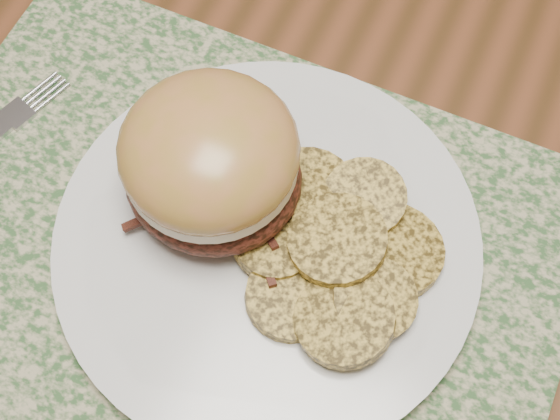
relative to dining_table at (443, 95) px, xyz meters
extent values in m
plane|color=brown|center=(0.00, 0.00, -0.67)|extent=(3.50, 3.50, 0.00)
cube|color=brown|center=(0.00, 0.00, 0.06)|extent=(1.50, 0.90, 0.04)
cube|color=#32552C|center=(-0.09, -0.24, 0.08)|extent=(0.45, 0.33, 0.00)
cylinder|color=silver|center=(-0.06, -0.22, 0.09)|extent=(0.26, 0.26, 0.02)
ellipsoid|color=black|center=(-0.11, -0.20, 0.12)|extent=(0.12, 0.12, 0.05)
cylinder|color=beige|center=(-0.11, -0.20, 0.14)|extent=(0.11, 0.11, 0.01)
ellipsoid|color=#A86D37|center=(-0.11, -0.20, 0.16)|extent=(0.12, 0.12, 0.06)
cylinder|color=gold|center=(-0.05, -0.18, 0.10)|extent=(0.08, 0.08, 0.01)
cylinder|color=gold|center=(-0.02, -0.17, 0.11)|extent=(0.08, 0.08, 0.02)
cylinder|color=gold|center=(0.01, -0.20, 0.10)|extent=(0.09, 0.09, 0.02)
cylinder|color=gold|center=(-0.06, -0.22, 0.11)|extent=(0.06, 0.06, 0.02)
cylinder|color=gold|center=(-0.02, -0.21, 0.12)|extent=(0.09, 0.09, 0.02)
cylinder|color=gold|center=(0.01, -0.23, 0.11)|extent=(0.07, 0.07, 0.02)
cylinder|color=gold|center=(-0.03, -0.25, 0.10)|extent=(0.06, 0.06, 0.02)
cylinder|color=gold|center=(0.00, -0.25, 0.11)|extent=(0.09, 0.09, 0.02)
cylinder|color=gold|center=(-0.03, -0.19, 0.11)|extent=(0.09, 0.09, 0.02)
cube|color=#B6B7BE|center=(-0.27, -0.20, 0.09)|extent=(0.03, 0.02, 0.00)
camera|label=1|loc=(0.02, -0.39, 0.56)|focal=50.00mm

